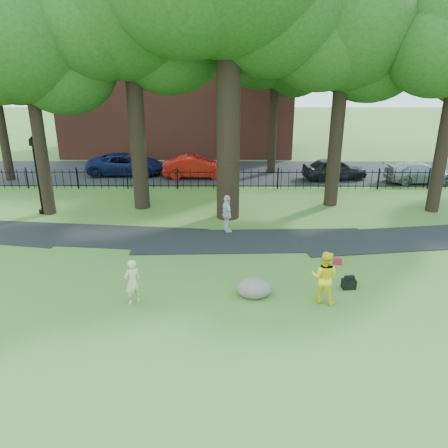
{
  "coord_description": "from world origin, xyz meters",
  "views": [
    {
      "loc": [
        -0.11,
        -13.32,
        7.29
      ],
      "look_at": [
        -0.17,
        2.0,
        1.51
      ],
      "focal_mm": 35.0,
      "sensor_mm": 36.0,
      "label": 1
    }
  ],
  "objects_px": {
    "boulder": "(254,286)",
    "red_sedan": "(197,167)",
    "woman": "(133,282)",
    "lamppost": "(38,177)",
    "man": "(324,277)"
  },
  "relations": [
    {
      "from": "boulder",
      "to": "red_sedan",
      "type": "relative_size",
      "value": 0.27
    },
    {
      "from": "boulder",
      "to": "red_sedan",
      "type": "xyz_separation_m",
      "value": [
        -2.84,
        15.37,
        0.38
      ]
    },
    {
      "from": "boulder",
      "to": "red_sedan",
      "type": "distance_m",
      "value": 15.63
    },
    {
      "from": "lamppost",
      "to": "red_sedan",
      "type": "height_order",
      "value": "lamppost"
    },
    {
      "from": "lamppost",
      "to": "red_sedan",
      "type": "xyz_separation_m",
      "value": [
        7.33,
        7.17,
        -1.19
      ]
    },
    {
      "from": "woman",
      "to": "man",
      "type": "bearing_deg",
      "value": 144.02
    },
    {
      "from": "man",
      "to": "red_sedan",
      "type": "bearing_deg",
      "value": -50.37
    },
    {
      "from": "lamppost",
      "to": "boulder",
      "type": "bearing_deg",
      "value": -29.32
    },
    {
      "from": "woman",
      "to": "lamppost",
      "type": "height_order",
      "value": "lamppost"
    },
    {
      "from": "woman",
      "to": "man",
      "type": "relative_size",
      "value": 0.86
    },
    {
      "from": "man",
      "to": "red_sedan",
      "type": "relative_size",
      "value": 0.4
    },
    {
      "from": "woman",
      "to": "red_sedan",
      "type": "relative_size",
      "value": 0.35
    },
    {
      "from": "woman",
      "to": "red_sedan",
      "type": "height_order",
      "value": "woman"
    },
    {
      "from": "lamppost",
      "to": "red_sedan",
      "type": "relative_size",
      "value": 0.9
    },
    {
      "from": "woman",
      "to": "man",
      "type": "distance_m",
      "value": 6.04
    }
  ]
}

